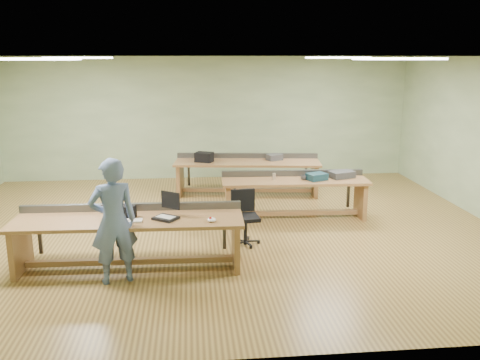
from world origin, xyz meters
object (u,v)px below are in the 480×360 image
Objects in this scene: workbench_mid at (295,189)px; workbench_front at (129,230)px; camera_bag at (126,212)px; task_chair at (245,225)px; workbench_back at (247,169)px; laptop_base at (166,218)px; mug at (304,177)px; parts_bin_grey at (342,174)px; parts_bin_teal at (317,177)px; person at (113,221)px; drinks_can at (274,176)px.

workbench_front is at bearing -142.05° from workbench_mid.
camera_bag reaches higher than task_chair.
workbench_back is 4.27m from laptop_base.
parts_bin_grey is at bearing 7.51° from mug.
task_chair is 1.94× the size of parts_bin_grey.
workbench_back is 3.08m from task_chair.
mug is at bearing -172.49° from parts_bin_grey.
task_chair is at bearing -146.42° from parts_bin_grey.
parts_bin_teal is (3.28, 1.95, -0.03)m from camera_bag.
laptop_base is (0.53, -0.12, 0.20)m from workbench_front.
workbench_mid is 10.50× the size of camera_bag.
workbench_mid is at bearing 78.22° from laptop_base.
parts_bin_teal is at bearing -10.18° from workbench_mid.
workbench_front is 0.28m from camera_bag.
workbench_front is 1.94m from task_chair.
task_chair reaches higher than workbench_back.
mug is (3.14, 2.49, -0.07)m from person.
laptop_base is at bearing -145.45° from parts_bin_grey.
camera_bag is at bearing -142.60° from workbench_mid.
workbench_mid is at bearing 161.75° from mug.
camera_bag is (-0.04, 0.01, 0.27)m from workbench_front.
workbench_mid is 0.95m from parts_bin_grey.
person is (-2.99, -2.55, 0.31)m from workbench_mid.
laptop_base is 3.42m from parts_bin_teal.
parts_bin_teal is (3.25, 1.97, 0.25)m from workbench_front.
task_chair is 2.45m from parts_bin_grey.
parts_bin_teal is at bearing -165.22° from parts_bin_grey.
camera_bag is at bearing -146.80° from mug.
workbench_mid is 0.29m from mug.
workbench_mid is 8.69× the size of laptop_base.
laptop_base is (0.67, 0.37, -0.10)m from person.
workbench_back is 29.36× the size of mug.
mug is at bearing -160.18° from person.
person is at bearing -141.56° from mug.
person is 3.82× the size of parts_bin_grey.
laptop_base is 0.59m from camera_bag.
workbench_back reaches higher than laptop_base.
parts_bin_grey reaches higher than laptop_base.
drinks_can is (1.93, 2.22, 0.04)m from laptop_base.
parts_bin_teal reaches higher than mug.
task_chair reaches higher than parts_bin_teal.
workbench_mid is at bearing -176.89° from parts_bin_grey.
parts_bin_teal reaches higher than workbench_mid.
workbench_front is 1.01× the size of workbench_back.
drinks_can is at bearing 170.33° from mug.
laptop_base is at bearing -131.02° from drinks_can.
workbench_mid reaches higher than laptop_base.
person reaches higher than camera_bag.
camera_bag reaches higher than laptop_base.
parts_bin_teal is 3.07× the size of drinks_can.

